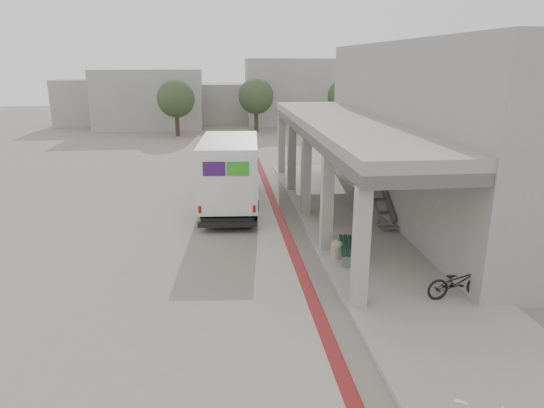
{
  "coord_description": "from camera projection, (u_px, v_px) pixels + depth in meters",
  "views": [
    {
      "loc": [
        -1.38,
        -14.67,
        6.26
      ],
      "look_at": [
        0.31,
        1.0,
        1.6
      ],
      "focal_mm": 32.0,
      "sensor_mm": 36.0,
      "label": 1
    }
  ],
  "objects": [
    {
      "name": "distant_backdrop",
      "position": [
        204.0,
        98.0,
        49.06
      ],
      "size": [
        28.0,
        10.0,
        6.5
      ],
      "color": "gray",
      "rests_on": "ground"
    },
    {
      "name": "fedex_truck",
      "position": [
        231.0,
        170.0,
        21.27
      ],
      "size": [
        2.79,
        7.52,
        3.15
      ],
      "rotation": [
        0.0,
        0.0,
        -0.07
      ],
      "color": "black",
      "rests_on": "ground"
    },
    {
      "name": "sidewalk",
      "position": [
        384.0,
        253.0,
        16.3
      ],
      "size": [
        4.4,
        28.0,
        0.12
      ],
      "primitive_type": "cube",
      "color": "gray",
      "rests_on": "ground"
    },
    {
      "name": "utility_cabinet",
      "position": [
        360.0,
        201.0,
        20.27
      ],
      "size": [
        0.55,
        0.67,
        1.0
      ],
      "primitive_type": "cube",
      "rotation": [
        0.0,
        0.0,
        0.18
      ],
      "color": "slate",
      "rests_on": "sidewalk"
    },
    {
      "name": "tree_left",
      "position": [
        176.0,
        99.0,
        41.18
      ],
      "size": [
        3.2,
        3.2,
        4.8
      ],
      "color": "#38281C",
      "rests_on": "ground"
    },
    {
      "name": "bicycle_black",
      "position": [
        458.0,
        282.0,
        12.98
      ],
      "size": [
        1.81,
        0.81,
        0.92
      ],
      "primitive_type": "imported",
      "rotation": [
        0.0,
        0.0,
        1.69
      ],
      "color": "black",
      "rests_on": "sidewalk"
    },
    {
      "name": "bench",
      "position": [
        347.0,
        248.0,
        15.67
      ],
      "size": [
        0.78,
        1.96,
        0.45
      ],
      "rotation": [
        0.0,
        0.0,
        -0.19
      ],
      "color": "slate",
      "rests_on": "sidewalk"
    },
    {
      "name": "tree_mid",
      "position": [
        256.0,
        96.0,
        43.81
      ],
      "size": [
        3.2,
        3.2,
        4.8
      ],
      "color": "#38281C",
      "rests_on": "ground"
    },
    {
      "name": "bike_lane_stripe",
      "position": [
        288.0,
        237.0,
        17.92
      ],
      "size": [
        0.35,
        40.0,
        0.01
      ],
      "primitive_type": "cube",
      "color": "#5D1212",
      "rests_on": "ground"
    },
    {
      "name": "transit_building",
      "position": [
        420.0,
        133.0,
        19.94
      ],
      "size": [
        7.6,
        17.0,
        7.0
      ],
      "color": "gray",
      "rests_on": "ground"
    },
    {
      "name": "bollard_far",
      "position": [
        324.0,
        219.0,
        18.63
      ],
      "size": [
        0.42,
        0.42,
        0.64
      ],
      "color": "gray",
      "rests_on": "sidewalk"
    },
    {
      "name": "tree_right",
      "position": [
        345.0,
        97.0,
        43.69
      ],
      "size": [
        3.2,
        3.2,
        4.8
      ],
      "color": "#38281C",
      "rests_on": "ground"
    },
    {
      "name": "ground",
      "position": [
        266.0,
        259.0,
        15.91
      ],
      "size": [
        120.0,
        120.0,
        0.0
      ],
      "primitive_type": "plane",
      "color": "slate",
      "rests_on": "ground"
    },
    {
      "name": "bollard_near",
      "position": [
        337.0,
        249.0,
        15.68
      ],
      "size": [
        0.4,
        0.4,
        0.6
      ],
      "color": "gray",
      "rests_on": "sidewalk"
    }
  ]
}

